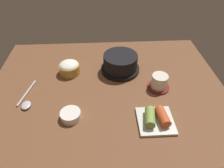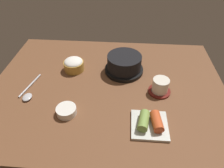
{
  "view_description": "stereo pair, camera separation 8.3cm",
  "coord_description": "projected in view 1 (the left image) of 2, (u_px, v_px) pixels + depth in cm",
  "views": [
    {
      "loc": [
        -1.56,
        -64.82,
        59.27
      ],
      "look_at": [
        2.0,
        -2.0,
        5.0
      ],
      "focal_mm": 32.39,
      "sensor_mm": 36.0,
      "label": 1
    },
    {
      "loc": [
        6.74,
        -64.74,
        59.27
      ],
      "look_at": [
        2.0,
        -2.0,
        5.0
      ],
      "focal_mm": 32.39,
      "sensor_mm": 36.0,
      "label": 2
    }
  ],
  "objects": [
    {
      "name": "stone_pot",
      "position": [
        120.0,
        63.0,
        0.93
      ],
      "size": [
        17.81,
        17.81,
        8.27
      ],
      "color": "black",
      "rests_on": "dining_table"
    },
    {
      "name": "dining_table",
      "position": [
        107.0,
        88.0,
        0.87
      ],
      "size": [
        100.0,
        76.0,
        2.0
      ],
      "primitive_type": "cube",
      "color": "brown",
      "rests_on": "ground"
    },
    {
      "name": "spoon",
      "position": [
        26.0,
        101.0,
        0.79
      ],
      "size": [
        5.75,
        17.28,
        1.35
      ],
      "color": "#B7B7BC",
      "rests_on": "dining_table"
    },
    {
      "name": "tea_cup_with_saucer",
      "position": [
        159.0,
        82.0,
        0.84
      ],
      "size": [
        9.19,
        9.19,
        6.48
      ],
      "color": "maroon",
      "rests_on": "dining_table"
    },
    {
      "name": "kimchi_plate",
      "position": [
        156.0,
        119.0,
        0.71
      ],
      "size": [
        12.65,
        12.65,
        4.53
      ],
      "color": "silver",
      "rests_on": "dining_table"
    },
    {
      "name": "rice_bowl",
      "position": [
        69.0,
        68.0,
        0.92
      ],
      "size": [
        9.25,
        9.25,
        6.04
      ],
      "color": "#B78C38",
      "rests_on": "dining_table"
    },
    {
      "name": "side_bowl_near",
      "position": [
        71.0,
        115.0,
        0.72
      ],
      "size": [
        7.42,
        7.42,
        2.85
      ],
      "color": "white",
      "rests_on": "dining_table"
    }
  ]
}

